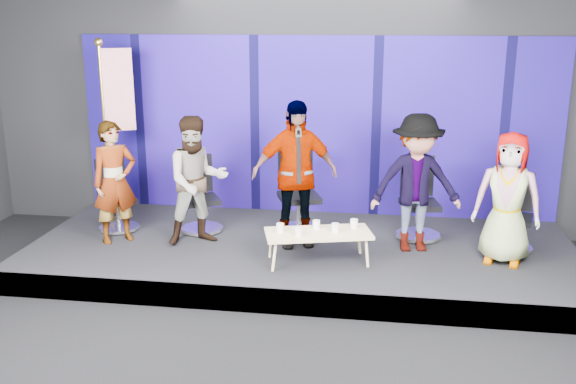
# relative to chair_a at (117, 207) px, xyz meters

# --- Properties ---
(ground) EXTENTS (10.00, 10.00, 0.00)m
(ground) POSITION_rel_chair_a_xyz_m (2.61, -2.70, -0.62)
(ground) COLOR black
(ground) RESTS_ON ground
(room_walls) EXTENTS (10.02, 8.02, 3.51)m
(room_walls) POSITION_rel_chair_a_xyz_m (2.61, -2.70, 1.81)
(room_walls) COLOR black
(room_walls) RESTS_ON ground
(riser) EXTENTS (7.00, 3.00, 0.30)m
(riser) POSITION_rel_chair_a_xyz_m (2.61, -0.20, -0.47)
(riser) COLOR black
(riser) RESTS_ON ground
(backdrop) EXTENTS (7.00, 0.08, 2.60)m
(backdrop) POSITION_rel_chair_a_xyz_m (2.61, 1.25, 0.98)
(backdrop) COLOR #0E0754
(backdrop) RESTS_ON riser
(chair_a) EXTENTS (0.78, 0.78, 0.98)m
(chair_a) POSITION_rel_chair_a_xyz_m (0.00, 0.00, 0.00)
(chair_a) COLOR silver
(chair_a) RESTS_ON riser
(panelist_a) EXTENTS (0.69, 0.67, 1.59)m
(panelist_a) POSITION_rel_chair_a_xyz_m (0.20, -0.46, 0.47)
(panelist_a) COLOR black
(panelist_a) RESTS_ON riser
(chair_b) EXTENTS (0.78, 0.78, 1.03)m
(chair_b) POSITION_rel_chair_a_xyz_m (1.16, 0.12, 0.02)
(chair_b) COLOR silver
(chair_b) RESTS_ON riser
(panelist_b) EXTENTS (1.01, 0.94, 1.66)m
(panelist_b) POSITION_rel_chair_a_xyz_m (1.27, -0.37, 0.51)
(panelist_b) COLOR black
(panelist_b) RESTS_ON riser
(chair_c) EXTENTS (0.83, 0.83, 1.16)m
(chair_c) POSITION_rel_chair_a_xyz_m (2.50, 0.27, 0.06)
(chair_c) COLOR silver
(chair_c) RESTS_ON riser
(panelist_c) EXTENTS (1.19, 0.80, 1.87)m
(panelist_c) POSITION_rel_chair_a_xyz_m (2.52, -0.24, 0.61)
(panelist_c) COLOR black
(panelist_c) RESTS_ON riser
(chair_d) EXTENTS (0.70, 0.70, 1.07)m
(chair_d) POSITION_rel_chair_a_xyz_m (4.11, 0.29, 0.03)
(chair_d) COLOR silver
(chair_d) RESTS_ON riser
(panelist_d) EXTENTS (1.21, 0.82, 1.73)m
(panelist_d) POSITION_rel_chair_a_xyz_m (4.03, -0.21, 0.54)
(panelist_d) COLOR black
(panelist_d) RESTS_ON riser
(chair_e) EXTENTS (0.68, 0.68, 0.98)m
(chair_e) POSITION_rel_chair_a_xyz_m (5.27, -0.02, -0.00)
(chair_e) COLOR silver
(chair_e) RESTS_ON riser
(panelist_e) EXTENTS (0.88, 0.69, 1.58)m
(panelist_e) POSITION_rel_chair_a_xyz_m (5.08, -0.48, 0.47)
(panelist_e) COLOR black
(panelist_e) RESTS_ON riser
(coffee_table) EXTENTS (1.35, 0.84, 0.39)m
(coffee_table) POSITION_rel_chair_a_xyz_m (2.88, -0.84, 0.03)
(coffee_table) COLOR tan
(coffee_table) RESTS_ON riser
(mug_a) EXTENTS (0.09, 0.09, 0.11)m
(mug_a) POSITION_rel_chair_a_xyz_m (2.44, -0.91, 0.12)
(mug_a) COLOR silver
(mug_a) RESTS_ON coffee_table
(mug_b) EXTENTS (0.09, 0.09, 0.10)m
(mug_b) POSITION_rel_chair_a_xyz_m (2.67, -1.02, 0.11)
(mug_b) COLOR silver
(mug_b) RESTS_ON coffee_table
(mug_c) EXTENTS (0.09, 0.09, 0.10)m
(mug_c) POSITION_rel_chair_a_xyz_m (2.85, -0.72, 0.11)
(mug_c) COLOR silver
(mug_c) RESTS_ON coffee_table
(mug_d) EXTENTS (0.09, 0.09, 0.11)m
(mug_d) POSITION_rel_chair_a_xyz_m (3.09, -0.82, 0.12)
(mug_d) COLOR silver
(mug_d) RESTS_ON coffee_table
(mug_e) EXTENTS (0.09, 0.09, 0.11)m
(mug_e) POSITION_rel_chair_a_xyz_m (3.30, -0.62, 0.12)
(mug_e) COLOR silver
(mug_e) RESTS_ON coffee_table
(flag_stand) EXTENTS (0.57, 0.38, 2.58)m
(flag_stand) POSITION_rel_chair_a_xyz_m (-0.12, 0.39, 1.04)
(flag_stand) COLOR black
(flag_stand) RESTS_ON riser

